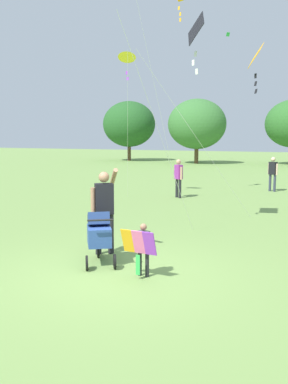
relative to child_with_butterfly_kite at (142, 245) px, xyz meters
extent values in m
plane|color=#75994C|center=(-0.54, -0.04, -0.58)|extent=(120.00, 120.00, 0.00)
cylinder|color=brown|center=(-16.00, 30.95, 0.17)|extent=(0.36, 0.36, 1.51)
ellipsoid|color=#235623|center=(-16.00, 30.95, 3.03)|extent=(5.25, 4.73, 4.46)
cylinder|color=brown|center=(-8.61, 29.69, 0.13)|extent=(0.36, 0.36, 1.42)
ellipsoid|color=#387033|center=(-8.61, 29.69, 2.92)|extent=(5.20, 4.68, 4.42)
cylinder|color=#232328|center=(0.08, 0.04, -0.35)|extent=(0.07, 0.07, 0.47)
cylinder|color=#232328|center=(-0.07, 0.05, -0.35)|extent=(0.07, 0.07, 0.47)
cube|color=#4C4C56|center=(0.00, 0.04, 0.07)|extent=(0.21, 0.14, 0.35)
cylinder|color=#A37556|center=(0.13, 0.03, 0.04)|extent=(0.05, 0.05, 0.31)
cylinder|color=#A37556|center=(-0.13, 0.05, 0.04)|extent=(0.05, 0.05, 0.31)
sphere|color=#A37556|center=(0.00, 0.04, 0.32)|extent=(0.12, 0.12, 0.12)
cube|color=purple|center=(0.21, -0.15, 0.08)|extent=(0.23, 0.17, 0.43)
cube|color=pink|center=(-0.01, -0.14, 0.08)|extent=(0.23, 0.17, 0.43)
cube|color=#F4A319|center=(-0.22, -0.12, 0.08)|extent=(0.23, 0.17, 0.43)
cube|color=green|center=(-0.01, -0.16, -0.32)|extent=(0.08, 0.02, 0.36)
cylinder|color=#232328|center=(-1.46, 0.92, -0.15)|extent=(0.13, 0.13, 0.86)
cylinder|color=#232328|center=(-1.25, 1.09, -0.15)|extent=(0.13, 0.13, 0.86)
cube|color=black|center=(-1.36, 1.01, 0.60)|extent=(0.44, 0.42, 0.64)
cylinder|color=#A37556|center=(-1.54, 0.86, 0.56)|extent=(0.09, 0.09, 0.57)
cylinder|color=#A37556|center=(-1.27, 1.27, 1.04)|extent=(0.40, 0.46, 0.40)
sphere|color=#A37556|center=(-1.36, 1.01, 1.06)|extent=(0.22, 0.22, 0.22)
cylinder|color=black|center=(-1.33, 0.70, -0.44)|extent=(0.19, 0.25, 0.28)
cylinder|color=black|center=(-1.09, -0.11, -0.44)|extent=(0.19, 0.25, 0.28)
cylinder|color=black|center=(-0.67, 0.19, -0.44)|extent=(0.19, 0.25, 0.28)
cube|color=#2D4C93|center=(-1.10, 0.35, -0.02)|extent=(0.73, 0.78, 0.36)
cube|color=navy|center=(-1.17, 0.46, 0.28)|extent=(0.58, 0.58, 0.35)
cylinder|color=black|center=(-0.83, -0.03, 0.38)|extent=(0.42, 0.31, 0.04)
cube|color=black|center=(-0.41, 4.06, 4.59)|extent=(0.69, 0.82, 0.94)
cube|color=white|center=(-0.41, 4.05, 3.97)|extent=(0.09, 0.06, 0.14)
cube|color=white|center=(-0.45, 4.01, 3.75)|extent=(0.08, 0.04, 0.14)
cube|color=white|center=(-0.37, 4.04, 3.53)|extent=(0.08, 0.05, 0.14)
cylinder|color=silver|center=(-0.76, 2.61, 1.91)|extent=(0.71, 2.91, 4.98)
cube|color=#F4A319|center=(-2.93, 9.59, 6.82)|extent=(0.08, 0.05, 0.14)
cube|color=#F4A319|center=(-2.89, 9.63, 6.60)|extent=(0.08, 0.04, 0.14)
cube|color=#F4A319|center=(-2.87, 9.58, 6.38)|extent=(0.08, 0.04, 0.14)
cylinder|color=silver|center=(-3.05, 7.72, 3.31)|extent=(0.33, 3.74, 7.78)
cube|color=#F4A319|center=(0.67, 6.43, 4.25)|extent=(0.38, 0.92, 0.81)
cube|color=black|center=(0.68, 6.39, 3.65)|extent=(0.08, 0.06, 0.14)
cube|color=black|center=(0.69, 6.40, 3.43)|extent=(0.09, 0.08, 0.14)
cube|color=black|center=(0.70, 6.41, 3.21)|extent=(0.09, 0.09, 0.14)
cylinder|color=silver|center=(-0.51, 4.82, 1.74)|extent=(2.37, 3.22, 4.65)
cone|color=yellow|center=(-4.72, 8.62, 4.96)|extent=(0.89, 0.85, 0.37)
cube|color=purple|center=(-4.72, 8.60, 4.36)|extent=(0.09, 0.06, 0.14)
cube|color=purple|center=(-4.70, 8.64, 4.14)|extent=(0.09, 0.07, 0.14)
cylinder|color=silver|center=(-4.16, 7.57, 2.09)|extent=(1.12, 2.10, 5.35)
cube|color=green|center=(-4.96, 25.46, 9.33)|extent=(0.30, 0.25, 0.29)
cylinder|color=#232328|center=(-2.68, 9.25, -0.20)|extent=(0.11, 0.11, 0.76)
cylinder|color=#232328|center=(-2.87, 9.39, -0.20)|extent=(0.11, 0.11, 0.76)
cube|color=purple|center=(-2.78, 9.32, 0.47)|extent=(0.39, 0.37, 0.57)
cylinder|color=tan|center=(-2.61, 9.19, 0.43)|extent=(0.08, 0.08, 0.51)
cylinder|color=tan|center=(-2.94, 9.45, 0.43)|extent=(0.08, 0.08, 0.51)
sphere|color=tan|center=(-2.78, 9.32, 0.87)|extent=(0.20, 0.20, 0.20)
cylinder|color=#33384C|center=(0.27, 12.99, -0.20)|extent=(0.11, 0.11, 0.76)
cylinder|color=#33384C|center=(0.48, 12.89, -0.20)|extent=(0.11, 0.11, 0.76)
cube|color=black|center=(0.37, 12.94, 0.46)|extent=(0.39, 0.33, 0.57)
cylinder|color=beige|center=(0.19, 13.02, 0.42)|extent=(0.08, 0.08, 0.51)
cylinder|color=beige|center=(0.56, 12.85, 0.42)|extent=(0.08, 0.08, 0.51)
sphere|color=beige|center=(0.37, 12.94, 0.86)|extent=(0.20, 0.20, 0.20)
camera|label=1|loc=(3.08, -6.55, 1.91)|focal=39.46mm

